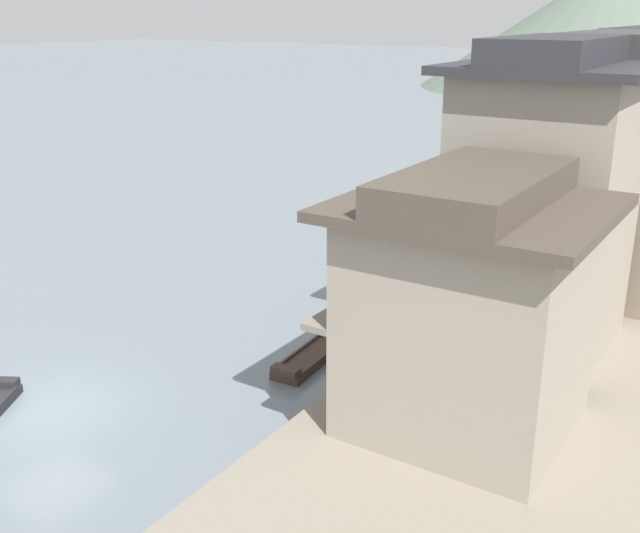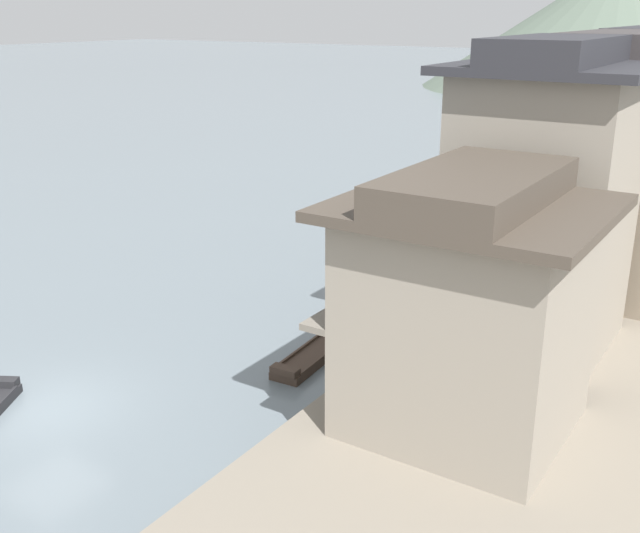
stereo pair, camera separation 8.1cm
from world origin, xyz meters
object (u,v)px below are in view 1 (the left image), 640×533
house_waterfront_nearest (468,305)px  boat_upstream_distant (637,145)px  boat_moored_far (624,154)px  boat_midriver_drifting (530,212)px  boat_moored_nearest (531,175)px  boat_crossing_west (466,259)px  mooring_post_dock_near (378,353)px  boat_midriver_upstream (318,351)px  house_waterfront_tall (615,164)px  house_waterfront_narrow (638,134)px  house_waterfront_second (542,198)px  boat_moored_second (470,143)px  mooring_post_dock_mid (477,274)px  boat_moored_third (402,304)px

house_waterfront_nearest → boat_upstream_distant: bearing=96.1°
boat_moored_far → boat_midriver_drifting: bearing=-91.6°
boat_moored_nearest → boat_crossing_west: 18.95m
boat_moored_far → mooring_post_dock_near: bearing=-87.4°
boat_midriver_drifting → boat_crossing_west: 9.16m
boat_midriver_upstream → boat_crossing_west: size_ratio=1.13×
house_waterfront_tall → house_waterfront_narrow: 7.47m
boat_midriver_drifting → boat_midriver_upstream: bearing=-90.7°
boat_midriver_drifting → house_waterfront_second: 18.79m
boat_moored_second → mooring_post_dock_mid: (13.32, -32.58, 1.16)m
boat_moored_far → boat_midriver_drifting: (-0.56, -20.17, -0.01)m
boat_upstream_distant → house_waterfront_tall: bearing=-81.2°
house_waterfront_nearest → mooring_post_dock_mid: size_ratio=6.32×
house_waterfront_nearest → mooring_post_dock_near: bearing=153.1°
boat_upstream_distant → boat_moored_nearest: bearing=-102.1°
boat_moored_third → house_waterfront_tall: bearing=36.8°
boat_moored_nearest → boat_upstream_distant: boat_upstream_distant is taller
boat_moored_third → mooring_post_dock_near: bearing=-69.2°
boat_upstream_distant → mooring_post_dock_near: (2.07, -46.92, 1.12)m
house_waterfront_second → mooring_post_dock_near: house_waterfront_second is taller
boat_moored_second → house_waterfront_tall: house_waterfront_tall is taller
boat_moored_third → boat_moored_second: bearing=108.0°
boat_midriver_drifting → mooring_post_dock_near: 21.60m
boat_crossing_west → boat_upstream_distant: bearing=89.6°
house_waterfront_tall → mooring_post_dock_mid: (-3.57, -3.19, -3.81)m
boat_crossing_west → mooring_post_dock_near: mooring_post_dock_near is taller
boat_moored_second → house_waterfront_tall: (16.89, -29.38, 4.97)m
boat_upstream_distant → house_waterfront_tall: size_ratio=0.53×
house_waterfront_tall → house_waterfront_narrow: bearing=95.1°
boat_moored_third → house_waterfront_narrow: 13.92m
house_waterfront_narrow → mooring_post_dock_mid: 11.66m
boat_moored_far → house_waterfront_second: size_ratio=0.53×
boat_moored_third → mooring_post_dock_near: 6.69m
boat_upstream_distant → mooring_post_dock_near: 46.98m
boat_crossing_west → house_waterfront_narrow: 9.26m
boat_upstream_distant → mooring_post_dock_near: mooring_post_dock_near is taller
boat_midriver_drifting → boat_crossing_west: (0.15, -9.16, -0.05)m
house_waterfront_nearest → house_waterfront_second: 5.90m
boat_upstream_distant → house_waterfront_second: size_ratio=0.53×
boat_moored_nearest → house_waterfront_tall: 22.86m
house_waterfront_second → mooring_post_dock_near: (-2.96, -4.15, -3.96)m
boat_moored_nearest → boat_upstream_distant: 16.32m
boat_upstream_distant → house_waterfront_tall: house_waterfront_tall is taller
house_waterfront_narrow → mooring_post_dock_mid: (-2.90, -10.63, -3.81)m
boat_moored_second → boat_moored_far: boat_moored_second is taller
boat_upstream_distant → boat_crossing_west: bearing=-90.4°
boat_midriver_drifting → boat_upstream_distant: bearing=89.1°
house_waterfront_nearest → house_waterfront_second: house_waterfront_second is taller
boat_moored_nearest → mooring_post_dock_mid: size_ratio=5.74×
boat_moored_third → boat_moored_far: (0.42, 35.44, 0.09)m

